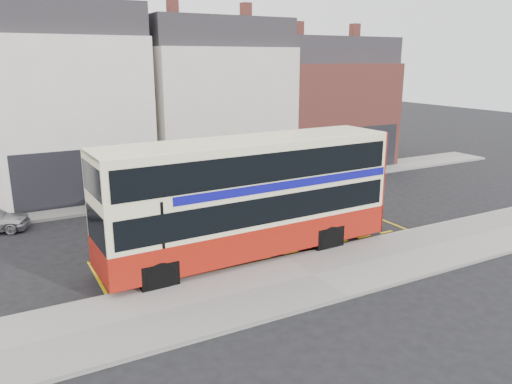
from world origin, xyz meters
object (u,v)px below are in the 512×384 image
double_decker_bus (250,196)px  car_grey (130,198)px  car_white (352,170)px  bus_stop_post (164,236)px  street_tree_right (305,123)px

double_decker_bus → car_grey: double_decker_bus is taller
car_grey → car_white: size_ratio=0.78×
bus_stop_post → car_white: bus_stop_post is taller
car_white → bus_stop_post: bearing=117.5°
car_white → street_tree_right: size_ratio=0.92×
car_grey → street_tree_right: street_tree_right is taller
double_decker_bus → car_white: size_ratio=2.49×
car_grey → double_decker_bus: bearing=-145.0°
bus_stop_post → car_white: 18.92m
double_decker_bus → car_white: bearing=32.5°
car_grey → street_tree_right: (12.83, 2.39, 2.98)m
car_grey → street_tree_right: bearing=-60.8°
double_decker_bus → bus_stop_post: double_decker_bus is taller
bus_stop_post → car_white: size_ratio=0.63×
car_white → car_grey: bearing=84.3°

